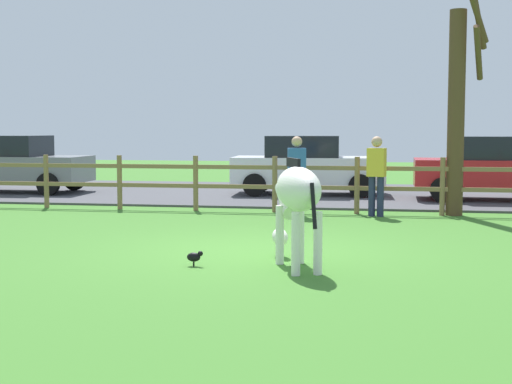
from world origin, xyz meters
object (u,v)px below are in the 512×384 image
at_px(zebra, 297,196).
at_px(visitor_right_of_tree, 376,172).
at_px(bare_tree, 458,105).
at_px(visitor_left_of_tree, 297,172).
at_px(parked_car_white, 307,165).
at_px(parked_car_grey, 14,163).
at_px(parked_car_red, 496,168).
at_px(crow_on_grass, 195,257).

xyz_separation_m(zebra, visitor_right_of_tree, (0.91, 5.91, -0.02)).
height_order(bare_tree, zebra, bare_tree).
distance_m(visitor_left_of_tree, visitor_right_of_tree, 1.63).
distance_m(parked_car_white, parked_car_grey, 8.08).
height_order(parked_car_white, visitor_left_of_tree, visitor_left_of_tree).
height_order(bare_tree, parked_car_red, bare_tree).
height_order(zebra, parked_car_grey, parked_car_grey).
relative_size(visitor_left_of_tree, visitor_right_of_tree, 1.00).
xyz_separation_m(bare_tree, zebra, (-2.54, -6.37, -1.36)).
bearing_deg(zebra, parked_car_white, 95.48).
relative_size(bare_tree, visitor_left_of_tree, 2.88).
xyz_separation_m(parked_car_red, visitor_left_of_tree, (-4.45, -3.75, 0.06)).
relative_size(crow_on_grass, visitor_right_of_tree, 0.13).
bearing_deg(parked_car_white, crow_on_grass, -91.88).
distance_m(crow_on_grass, visitor_left_of_tree, 5.90).
relative_size(zebra, parked_car_white, 0.45).
bearing_deg(visitor_right_of_tree, parked_car_grey, 160.14).
bearing_deg(zebra, parked_car_grey, 133.54).
bearing_deg(zebra, crow_on_grass, -174.87).
bearing_deg(zebra, visitor_left_of_tree, 97.03).
xyz_separation_m(bare_tree, visitor_left_of_tree, (-3.25, -0.67, -1.38)).
bearing_deg(crow_on_grass, visitor_right_of_tree, 69.67).
xyz_separation_m(zebra, parked_car_white, (-0.98, 10.23, -0.08)).
relative_size(parked_car_white, parked_car_grey, 1.02).
bearing_deg(visitor_right_of_tree, bare_tree, 15.78).
height_order(zebra, visitor_right_of_tree, visitor_right_of_tree).
relative_size(zebra, visitor_right_of_tree, 1.12).
bearing_deg(parked_car_grey, zebra, -46.46).
distance_m(parked_car_red, visitor_left_of_tree, 5.82).
distance_m(bare_tree, visitor_left_of_tree, 3.59).
relative_size(bare_tree, parked_car_red, 1.18).
xyz_separation_m(bare_tree, crow_on_grass, (-3.87, -6.49, -2.16)).
bearing_deg(bare_tree, visitor_left_of_tree, -168.33).
bearing_deg(visitor_left_of_tree, parked_car_red, 40.12).
height_order(zebra, crow_on_grass, zebra).
bearing_deg(parked_car_red, bare_tree, -111.36).
distance_m(parked_car_grey, visitor_right_of_tree, 10.57).
distance_m(parked_car_grey, parked_car_red, 12.78).
relative_size(parked_car_white, visitor_left_of_tree, 2.50).
bearing_deg(crow_on_grass, parked_car_red, 62.09).
bearing_deg(parked_car_red, crow_on_grass, -117.91).
bearing_deg(parked_car_grey, parked_car_white, 5.17).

